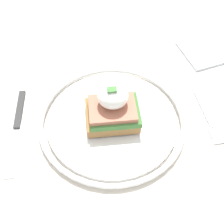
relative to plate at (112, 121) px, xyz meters
The scene contains 6 objects.
dining_table 0.14m from the plate, 127.21° to the right, with size 1.08×0.81×0.77m.
plate is the anchor object (origin of this frame).
sandwich 0.04m from the plate, behind, with size 0.10×0.08×0.08m.
fork 0.19m from the plate, behind, with size 0.03×0.14×0.00m.
knife 0.18m from the plate, ahead, with size 0.02×0.20×0.01m.
napkin 0.31m from the plate, 143.64° to the right, with size 0.13×0.10×0.01m, color silver.
Camera 1 is at (0.07, 0.40, 1.26)m, focal length 50.00 mm.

